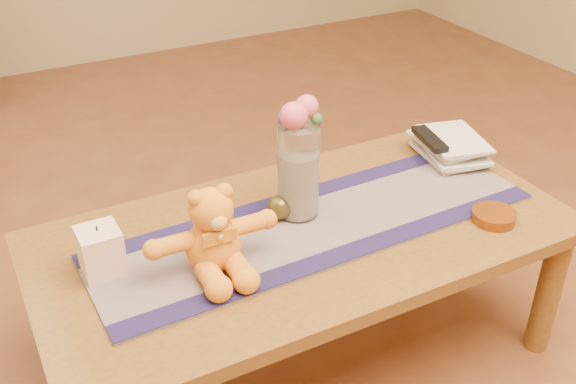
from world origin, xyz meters
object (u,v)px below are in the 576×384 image
glass_vase (298,171)px  book_bottom (426,159)px  tv_remote (430,139)px  amber_dish (494,216)px  teddy_bear (212,230)px  pillar_candle (101,251)px  bronze_ball (280,207)px

glass_vase → book_bottom: size_ratio=1.17×
book_bottom → tv_remote: 0.08m
book_bottom → glass_vase: bearing=-162.5°
book_bottom → amber_dish: bearing=-88.5°
glass_vase → amber_dish: 0.54m
teddy_bear → pillar_candle: bearing=158.0°
tv_remote → amber_dish: 0.35m
glass_vase → bronze_ball: (-0.05, 0.00, -0.10)m
tv_remote → amber_dish: tv_remote is taller
pillar_candle → tv_remote: 1.02m
bronze_ball → glass_vase: bearing=-0.5°
glass_vase → book_bottom: glass_vase is taller
pillar_candle → amber_dish: size_ratio=0.98×
pillar_candle → bronze_ball: size_ratio=1.68×
book_bottom → amber_dish: (-0.04, -0.35, 0.00)m
book_bottom → tv_remote: tv_remote is taller
pillar_candle → bronze_ball: (0.47, 0.00, -0.02)m
teddy_bear → bronze_ball: (0.23, 0.11, -0.07)m
pillar_candle → bronze_ball: pillar_candle is taller
teddy_bear → tv_remote: (0.78, 0.18, -0.03)m
teddy_bear → book_bottom: bearing=15.2°
bronze_ball → amber_dish: bronze_ball is taller
pillar_candle → glass_vase: (0.53, 0.00, 0.07)m
glass_vase → bronze_ball: 0.11m
book_bottom → bronze_ball: bearing=-163.5°
bronze_ball → tv_remote: size_ratio=0.42×
book_bottom → tv_remote: bearing=-93.0°
glass_vase → bronze_ball: size_ratio=3.84×
amber_dish → pillar_candle: bearing=165.0°
teddy_bear → tv_remote: 0.80m
teddy_bear → amber_dish: bearing=-10.5°
amber_dish → book_bottom: bearing=83.2°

